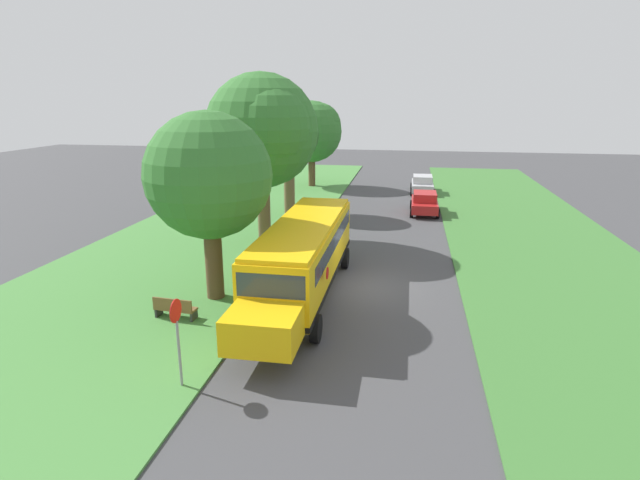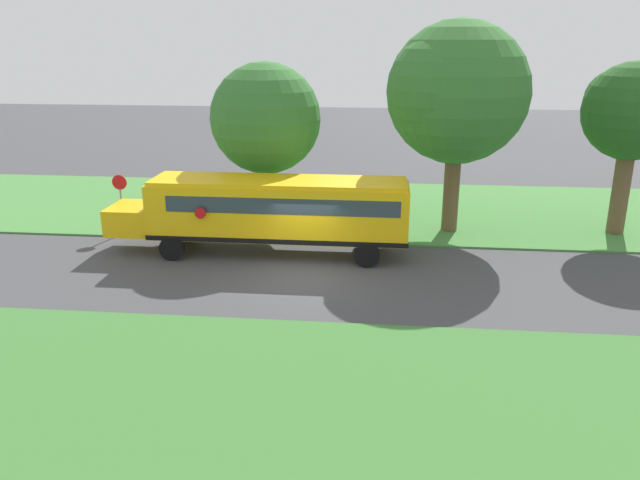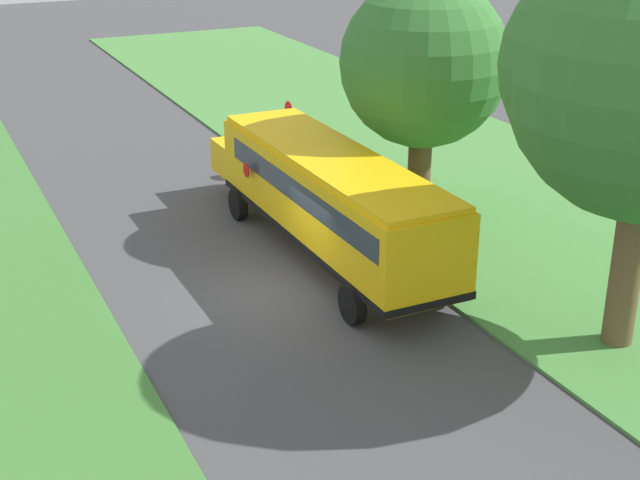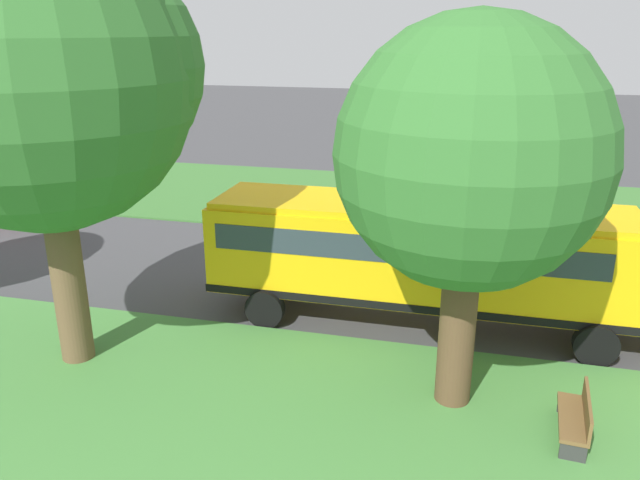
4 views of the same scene
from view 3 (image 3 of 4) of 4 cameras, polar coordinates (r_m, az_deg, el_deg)
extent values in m
plane|color=#424244|center=(23.67, -3.47, -3.42)|extent=(120.00, 120.00, 0.00)
cube|color=#47843D|center=(28.59, 15.38, 0.58)|extent=(12.00, 80.00, 0.08)
cube|color=yellow|center=(24.92, 0.76, 2.74)|extent=(2.50, 10.50, 2.20)
cube|color=yellow|center=(30.48, -4.45, 5.34)|extent=(2.20, 1.90, 1.10)
cube|color=yellow|center=(24.55, 0.77, 5.33)|extent=(2.35, 10.29, 0.16)
cube|color=black|center=(25.27, 0.75, 0.65)|extent=(2.54, 10.54, 0.20)
cube|color=#2D3842|center=(24.52, 1.08, 3.54)|extent=(2.53, 9.24, 0.64)
cube|color=#2D3842|center=(29.30, -3.79, 6.71)|extent=(2.25, 0.12, 0.80)
cylinder|color=red|center=(26.84, -4.74, 4.47)|extent=(0.03, 0.44, 0.44)
cylinder|color=black|center=(28.57, -5.26, 2.30)|extent=(0.30, 1.00, 1.00)
cylinder|color=black|center=(29.47, -0.71, 3.04)|extent=(0.30, 1.00, 1.00)
cylinder|color=black|center=(21.95, 2.09, -4.14)|extent=(0.30, 1.00, 1.00)
cylinder|color=black|center=(23.11, 7.59, -2.89)|extent=(0.30, 1.00, 1.00)
cylinder|color=brown|center=(27.60, 6.35, 4.04)|extent=(0.71, 0.71, 3.29)
sphere|color=#33702D|center=(26.69, 6.68, 11.19)|extent=(4.98, 4.98, 4.98)
sphere|color=#33702D|center=(26.84, 8.51, 11.21)|extent=(2.79, 2.79, 2.79)
cylinder|color=brown|center=(21.50, 19.04, -1.61)|extent=(0.72, 0.72, 4.01)
sphere|color=#33702D|center=(20.29, 17.92, 10.62)|extent=(4.65, 4.65, 4.65)
cylinder|color=gray|center=(32.57, -1.98, 5.98)|extent=(0.08, 0.08, 2.10)
cylinder|color=red|center=(32.21, -2.01, 8.28)|extent=(0.03, 0.68, 0.68)
cube|color=brown|center=(30.11, 5.20, 3.28)|extent=(1.64, 0.63, 0.08)
cube|color=brown|center=(30.22, 5.04, 3.86)|extent=(1.60, 0.19, 0.44)
cube|color=#333333|center=(29.88, 3.91, 2.72)|extent=(0.12, 0.46, 0.45)
cube|color=#333333|center=(30.50, 6.44, 3.04)|extent=(0.12, 0.46, 0.45)
camera|label=1|loc=(40.95, -17.66, 18.43)|focal=28.00mm
camera|label=2|loc=(21.85, -65.36, 4.88)|focal=35.00mm
camera|label=4|loc=(33.83, 24.04, 15.59)|focal=35.00mm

